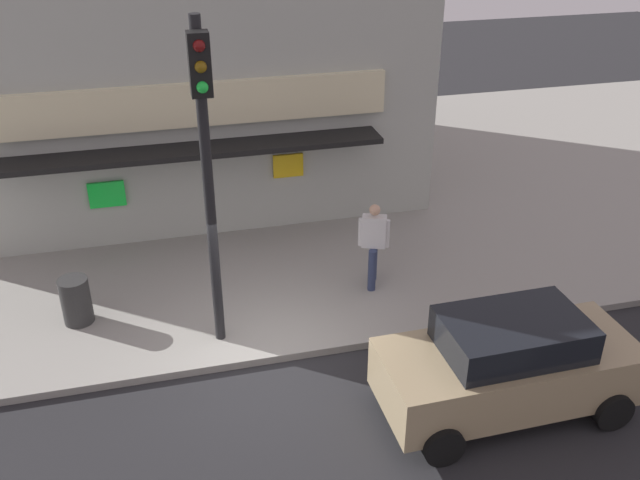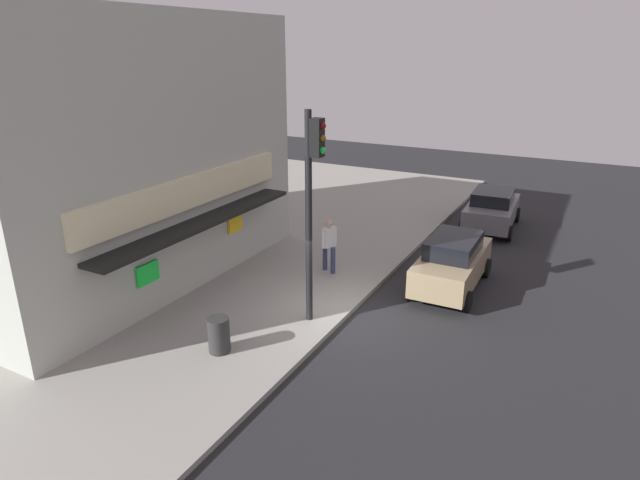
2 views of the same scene
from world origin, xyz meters
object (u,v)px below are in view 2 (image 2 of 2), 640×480
trash_can (219,335)px  pedestrian (329,243)px  parked_car_grey (492,209)px  parked_car_tan (452,262)px  traffic_light (312,193)px

trash_can → pedestrian: size_ratio=0.51×
trash_can → parked_car_grey: (13.46, -3.89, 0.25)m
trash_can → parked_car_tan: bearing=-30.8°
traffic_light → parked_car_tan: traffic_light is taller
trash_can → pedestrian: 5.80m
traffic_light → parked_car_grey: bearing=-13.5°
pedestrian → parked_car_tan: size_ratio=0.44×
trash_can → pedestrian: pedestrian is taller
trash_can → pedestrian: bearing=-1.1°
traffic_light → parked_car_grey: traffic_light is taller
traffic_light → parked_car_tan: 5.81m
traffic_light → parked_car_tan: bearing=-33.2°
traffic_light → pedestrian: (3.25, 1.16, -2.64)m
parked_car_tan → parked_car_grey: size_ratio=1.02×
traffic_light → pedestrian: size_ratio=3.17×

